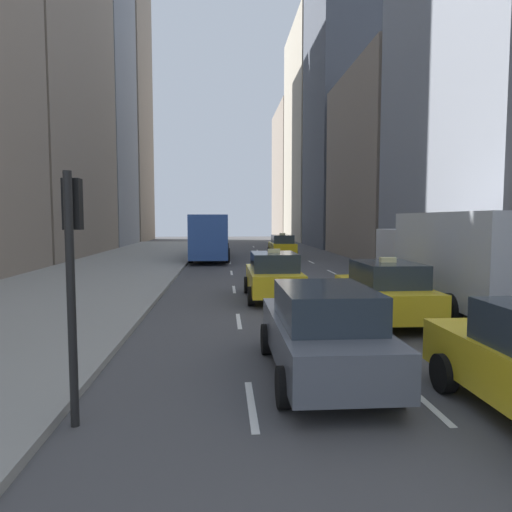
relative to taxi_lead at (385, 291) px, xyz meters
The scene contains 11 objects.
sidewalk_left 17.26m from the taxi_lead, 129.63° to the left, with size 8.00×66.00×0.15m, color gray.
lane_markings 9.43m from the taxi_lead, 98.58° to the left, with size 5.72×56.00×0.01m.
building_row_left 35.87m from the taxi_lead, 123.63° to the left, with size 6.00×69.36×37.35m.
building_row_right 36.32m from the taxi_lead, 76.49° to the left, with size 6.00×93.28×32.58m.
taxi_lead is the anchor object (origin of this frame).
taxi_second 4.82m from the taxi_lead, 125.52° to the left, with size 2.02×4.40×1.87m.
taxi_third 23.11m from the taxi_lead, 90.00° to the left, with size 2.02×4.40×1.87m.
sedan_black_near 5.29m from the taxi_lead, 121.93° to the right, with size 2.02×4.63×1.72m.
city_bus 22.30m from the taxi_lead, 104.59° to the left, with size 2.80×11.61×3.25m.
box_truck 3.28m from the taxi_lead, 28.24° to the left, with size 2.58×8.40×3.15m.
traffic_light_pole 9.27m from the taxi_lead, 137.56° to the right, with size 0.24×0.42×3.60m.
Camera 1 is at (-0.63, 1.01, 2.93)m, focal length 32.00 mm.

